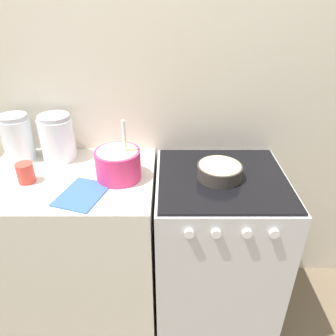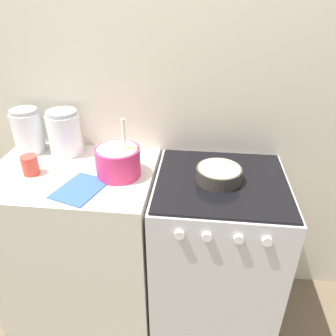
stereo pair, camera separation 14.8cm
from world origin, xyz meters
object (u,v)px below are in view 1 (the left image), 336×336
Objects in this scene: stove at (214,249)px; storage_jar_middle at (56,141)px; baking_pan at (218,171)px; storage_jar_left at (17,141)px; tin_can at (24,173)px; mixing_bowl at (117,163)px.

stove is 3.89× the size of storage_jar_middle.
storage_jar_middle is at bearing 166.27° from baking_pan.
baking_pan reaches higher than stove.
storage_jar_middle reaches higher than stove.
storage_jar_left is 0.26m from tin_can.
storage_jar_left and storage_jar_middle have the same top height.
storage_jar_middle is 0.25m from tin_can.
mixing_bowl is 1.21× the size of storage_jar_left.
mixing_bowl is 0.46m from baking_pan.
storage_jar_left is at bearing 169.36° from stove.
stove is at bearing 12.87° from baking_pan.
baking_pan is 1.00m from storage_jar_left.
mixing_bowl is 0.41m from tin_can.
storage_jar_left reaches higher than baking_pan.
tin_can is (-0.41, -0.04, -0.03)m from mixing_bowl.
storage_jar_left is at bearing 116.06° from tin_can.
storage_jar_left is (-1.00, 0.19, 0.55)m from stove.
tin_can is at bearing -177.53° from baking_pan.
baking_pan is (0.46, 0.00, -0.04)m from mixing_bowl.
stove is at bearing -10.64° from storage_jar_left.
mixing_bowl reaches higher than storage_jar_middle.
storage_jar_middle is at bearing -0.00° from storage_jar_left.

